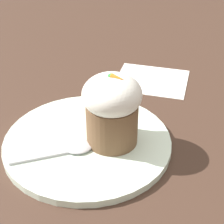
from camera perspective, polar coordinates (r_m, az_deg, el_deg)
name	(u,v)px	position (r m, az deg, el deg)	size (l,w,h in m)	color
ground_plane	(88,145)	(0.56, -3.73, -5.06)	(4.00, 4.00, 0.00)	#3D281E
dessert_plate	(88,142)	(0.55, -3.75, -4.62)	(0.24, 0.24, 0.01)	silver
carrot_cake	(112,108)	(0.51, 0.00, 0.59)	(0.08, 0.08, 0.11)	brown
spoon	(70,150)	(0.53, -6.41, -5.76)	(0.10, 0.10, 0.01)	#B7B7BC
paper_napkin	(152,80)	(0.72, 6.05, 4.88)	(0.15, 0.14, 0.00)	white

